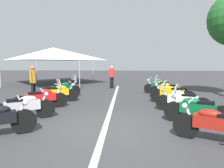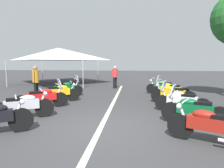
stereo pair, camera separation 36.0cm
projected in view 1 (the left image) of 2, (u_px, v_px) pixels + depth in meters
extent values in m
plane|color=#38383A|center=(104.00, 130.00, 5.58)|extent=(80.00, 80.00, 0.00)
cube|color=beige|center=(112.00, 107.00, 8.45)|extent=(14.92, 0.16, 0.01)
cylinder|color=black|center=(24.00, 121.00, 5.27)|extent=(0.48, 0.62, 0.65)
cylinder|color=silver|center=(21.00, 111.00, 5.21)|extent=(0.22, 0.28, 0.58)
cylinder|color=silver|center=(19.00, 98.00, 5.15)|extent=(0.54, 0.38, 0.04)
sphere|color=silver|center=(25.00, 103.00, 5.24)|extent=(0.14, 0.14, 0.14)
cylinder|color=black|center=(45.00, 108.00, 6.76)|extent=(0.46, 0.62, 0.64)
cube|color=silver|center=(22.00, 106.00, 6.40)|extent=(0.82, 1.07, 0.30)
ellipsoid|color=silver|center=(28.00, 99.00, 6.46)|extent=(0.50, 0.58, 0.22)
cube|color=black|center=(15.00, 101.00, 6.27)|extent=(0.48, 0.54, 0.12)
cylinder|color=silver|center=(43.00, 100.00, 6.69)|extent=(0.21, 0.28, 0.58)
cylinder|color=silver|center=(42.00, 90.00, 6.64)|extent=(0.54, 0.37, 0.04)
sphere|color=silver|center=(46.00, 94.00, 6.72)|extent=(0.14, 0.14, 0.14)
cylinder|color=silver|center=(8.00, 114.00, 6.38)|extent=(0.36, 0.51, 0.08)
cylinder|color=black|center=(60.00, 100.00, 8.36)|extent=(0.48, 0.59, 0.63)
cylinder|color=black|center=(20.00, 104.00, 7.54)|extent=(0.48, 0.59, 0.63)
cube|color=red|center=(41.00, 97.00, 7.93)|extent=(0.92, 1.11, 0.30)
ellipsoid|color=red|center=(45.00, 92.00, 8.01)|extent=(0.52, 0.57, 0.22)
cube|color=black|center=(35.00, 93.00, 7.80)|extent=(0.49, 0.54, 0.12)
cylinder|color=silver|center=(58.00, 93.00, 8.30)|extent=(0.23, 0.27, 0.58)
cylinder|color=silver|center=(57.00, 85.00, 8.24)|extent=(0.52, 0.40, 0.04)
sphere|color=silver|center=(61.00, 88.00, 8.34)|extent=(0.14, 0.14, 0.14)
cylinder|color=silver|center=(28.00, 105.00, 7.87)|extent=(0.39, 0.49, 0.08)
cube|color=silver|center=(59.00, 83.00, 8.27)|extent=(0.36, 0.31, 0.32)
cylinder|color=black|center=(72.00, 95.00, 9.64)|extent=(0.39, 0.62, 0.62)
cylinder|color=black|center=(42.00, 97.00, 9.13)|extent=(0.39, 0.62, 0.62)
cube|color=#EAB214|center=(57.00, 92.00, 9.37)|extent=(0.71, 1.09, 0.30)
ellipsoid|color=#EAB214|center=(61.00, 88.00, 9.41)|extent=(0.46, 0.58, 0.22)
cube|color=black|center=(52.00, 89.00, 9.27)|extent=(0.44, 0.55, 0.12)
cylinder|color=silver|center=(71.00, 89.00, 9.59)|extent=(0.19, 0.29, 0.58)
cylinder|color=silver|center=(70.00, 82.00, 9.53)|extent=(0.58, 0.30, 0.04)
sphere|color=silver|center=(73.00, 85.00, 9.61)|extent=(0.14, 0.14, 0.14)
cylinder|color=silver|center=(48.00, 98.00, 9.41)|extent=(0.31, 0.53, 0.08)
cylinder|color=black|center=(75.00, 90.00, 11.20)|extent=(0.46, 0.58, 0.60)
cylinder|color=black|center=(48.00, 93.00, 10.44)|extent=(0.46, 0.58, 0.60)
cube|color=#0C592D|center=(62.00, 88.00, 10.80)|extent=(0.88, 1.10, 0.30)
ellipsoid|color=#0C592D|center=(65.00, 84.00, 10.87)|extent=(0.51, 0.58, 0.22)
cube|color=black|center=(58.00, 85.00, 10.67)|extent=(0.49, 0.54, 0.12)
cylinder|color=silver|center=(74.00, 85.00, 11.13)|extent=(0.22, 0.28, 0.58)
cylinder|color=silver|center=(73.00, 79.00, 11.07)|extent=(0.53, 0.38, 0.04)
sphere|color=silver|center=(76.00, 82.00, 11.17)|extent=(0.14, 0.14, 0.14)
cylinder|color=silver|center=(53.00, 93.00, 10.75)|extent=(0.38, 0.50, 0.08)
cube|color=silver|center=(74.00, 78.00, 11.11)|extent=(0.37, 0.30, 0.32)
cylinder|color=black|center=(186.00, 125.00, 4.97)|extent=(0.42, 0.62, 0.63)
cube|color=maroon|center=(218.00, 123.00, 4.58)|extent=(0.75, 1.09, 0.30)
ellipsoid|color=maroon|center=(210.00, 114.00, 4.65)|extent=(0.47, 0.58, 0.22)
cylinder|color=silver|center=(189.00, 114.00, 4.91)|extent=(0.20, 0.29, 0.58)
cylinder|color=silver|center=(191.00, 100.00, 4.84)|extent=(0.57, 0.32, 0.04)
sphere|color=silver|center=(185.00, 106.00, 4.94)|extent=(0.14, 0.14, 0.14)
cylinder|color=black|center=(174.00, 111.00, 6.34)|extent=(0.38, 0.65, 0.65)
cylinder|color=black|center=(223.00, 117.00, 5.72)|extent=(0.38, 0.65, 0.65)
cube|color=#0C592D|center=(198.00, 108.00, 6.01)|extent=(0.66, 1.07, 0.30)
ellipsoid|color=#0C592D|center=(192.00, 101.00, 6.07)|extent=(0.44, 0.58, 0.22)
cube|color=black|center=(206.00, 103.00, 5.89)|extent=(0.43, 0.54, 0.12)
cylinder|color=silver|center=(177.00, 103.00, 6.28)|extent=(0.18, 0.29, 0.58)
cylinder|color=silver|center=(178.00, 92.00, 6.22)|extent=(0.59, 0.28, 0.04)
sphere|color=silver|center=(173.00, 96.00, 6.30)|extent=(0.14, 0.14, 0.14)
cylinder|color=silver|center=(212.00, 120.00, 5.70)|extent=(0.29, 0.54, 0.08)
cube|color=silver|center=(176.00, 89.00, 6.25)|extent=(0.38, 0.25, 0.32)
cylinder|color=black|center=(164.00, 102.00, 7.85)|extent=(0.38, 0.62, 0.62)
cylinder|color=black|center=(203.00, 106.00, 7.18)|extent=(0.38, 0.62, 0.62)
cube|color=white|center=(183.00, 100.00, 7.50)|extent=(0.71, 1.11, 0.30)
ellipsoid|color=white|center=(178.00, 94.00, 7.56)|extent=(0.45, 0.58, 0.22)
cube|color=black|center=(189.00, 95.00, 7.37)|extent=(0.43, 0.54, 0.12)
cylinder|color=silver|center=(165.00, 95.00, 7.79)|extent=(0.18, 0.29, 0.58)
cylinder|color=silver|center=(167.00, 86.00, 7.73)|extent=(0.58, 0.29, 0.04)
sphere|color=silver|center=(163.00, 90.00, 7.82)|extent=(0.14, 0.14, 0.14)
cylinder|color=silver|center=(194.00, 109.00, 7.17)|extent=(0.30, 0.53, 0.08)
cube|color=silver|center=(165.00, 84.00, 7.76)|extent=(0.38, 0.26, 0.32)
cylinder|color=black|center=(157.00, 95.00, 9.40)|extent=(0.43, 0.66, 0.67)
cylinder|color=black|center=(188.00, 98.00, 8.68)|extent=(0.43, 0.66, 0.67)
cube|color=#EAB214|center=(172.00, 93.00, 9.02)|extent=(0.74, 1.08, 0.30)
ellipsoid|color=#EAB214|center=(168.00, 88.00, 9.09)|extent=(0.47, 0.58, 0.22)
cube|color=black|center=(177.00, 89.00, 8.88)|extent=(0.45, 0.55, 0.12)
cylinder|color=silver|center=(159.00, 89.00, 9.34)|extent=(0.19, 0.29, 0.58)
cylinder|color=silver|center=(160.00, 82.00, 9.27)|extent=(0.57, 0.32, 0.04)
sphere|color=silver|center=(156.00, 85.00, 9.37)|extent=(0.14, 0.14, 0.14)
cylinder|color=silver|center=(181.00, 100.00, 8.68)|extent=(0.32, 0.53, 0.08)
cylinder|color=black|center=(156.00, 91.00, 10.73)|extent=(0.40, 0.64, 0.64)
cylinder|color=black|center=(182.00, 93.00, 10.07)|extent=(0.40, 0.64, 0.64)
cube|color=#EAB214|center=(169.00, 89.00, 10.38)|extent=(0.70, 1.06, 0.30)
ellipsoid|color=#EAB214|center=(165.00, 85.00, 10.44)|extent=(0.46, 0.58, 0.22)
cube|color=black|center=(173.00, 86.00, 10.25)|extent=(0.44, 0.54, 0.12)
cylinder|color=silver|center=(157.00, 86.00, 10.67)|extent=(0.19, 0.29, 0.58)
cylinder|color=silver|center=(158.00, 80.00, 10.61)|extent=(0.58, 0.30, 0.04)
sphere|color=silver|center=(155.00, 82.00, 10.70)|extent=(0.14, 0.14, 0.14)
cylinder|color=silver|center=(176.00, 95.00, 10.05)|extent=(0.31, 0.53, 0.08)
cube|color=silver|center=(157.00, 78.00, 10.64)|extent=(0.38, 0.26, 0.32)
cylinder|color=black|center=(149.00, 88.00, 12.12)|extent=(0.34, 0.61, 0.60)
cylinder|color=black|center=(173.00, 90.00, 11.53)|extent=(0.34, 0.61, 0.60)
cube|color=#0C592D|center=(161.00, 86.00, 11.81)|extent=(0.64, 1.14, 0.30)
ellipsoid|color=#0C592D|center=(158.00, 83.00, 11.86)|extent=(0.42, 0.58, 0.22)
cube|color=black|center=(165.00, 83.00, 11.70)|extent=(0.41, 0.54, 0.12)
cylinder|color=silver|center=(150.00, 84.00, 12.06)|extent=(0.16, 0.30, 0.58)
cylinder|color=silver|center=(151.00, 78.00, 12.01)|extent=(0.60, 0.25, 0.04)
sphere|color=silver|center=(148.00, 80.00, 12.08)|extent=(0.14, 0.14, 0.14)
cylinder|color=silver|center=(168.00, 91.00, 11.50)|extent=(0.26, 0.54, 0.08)
cylinder|color=black|center=(113.00, 83.00, 14.46)|extent=(0.14, 0.14, 0.82)
cylinder|color=black|center=(111.00, 83.00, 14.35)|extent=(0.14, 0.14, 0.82)
cylinder|color=red|center=(112.00, 73.00, 14.32)|extent=(0.32, 0.32, 0.61)
cylinder|color=red|center=(114.00, 73.00, 14.45)|extent=(0.09, 0.09, 0.55)
cylinder|color=red|center=(109.00, 73.00, 14.18)|extent=(0.09, 0.09, 0.55)
sphere|color=#D8AD84|center=(112.00, 67.00, 14.28)|extent=(0.22, 0.22, 0.22)
cylinder|color=black|center=(33.00, 92.00, 9.95)|extent=(0.14, 0.14, 0.86)
cylinder|color=black|center=(34.00, 91.00, 10.13)|extent=(0.14, 0.14, 0.86)
cylinder|color=orange|center=(33.00, 77.00, 9.96)|extent=(0.32, 0.32, 0.64)
cylinder|color=orange|center=(31.00, 76.00, 9.73)|extent=(0.09, 0.09, 0.58)
cylinder|color=orange|center=(35.00, 76.00, 10.17)|extent=(0.09, 0.09, 0.58)
sphere|color=#9E704C|center=(32.00, 68.00, 9.91)|extent=(0.23, 0.23, 0.23)
pyramid|color=white|center=(53.00, 54.00, 17.27)|extent=(6.72, 6.72, 1.10)
cylinder|color=#B2B2B7|center=(36.00, 70.00, 20.65)|extent=(0.06, 0.06, 2.10)
cylinder|color=#B2B2B7|center=(93.00, 71.00, 20.24)|extent=(0.06, 0.06, 2.10)
cylinder|color=#B2B2B7|center=(0.00, 74.00, 14.65)|extent=(0.06, 0.06, 2.10)
cylinder|color=#B2B2B7|center=(80.00, 74.00, 14.24)|extent=(0.06, 0.06, 2.10)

